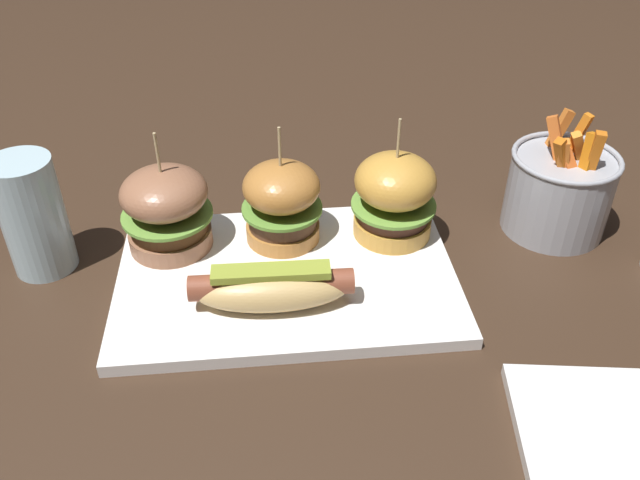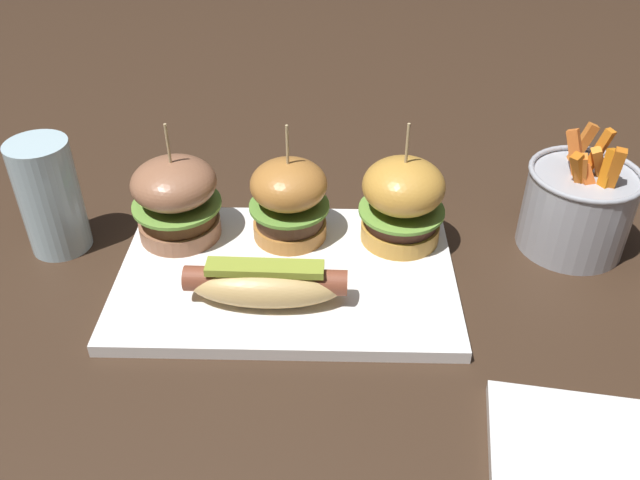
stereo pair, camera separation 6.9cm
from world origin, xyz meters
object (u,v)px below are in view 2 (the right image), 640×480
Objects in this scene: slider_left at (176,199)px; slider_center at (289,200)px; slider_right at (402,201)px; fries_bucket at (577,207)px; water_glass at (50,197)px; platter_main at (287,275)px; hot_dog at (266,283)px.

slider_left is 1.00× the size of slider_center.
slider_right reaches higher than slider_left.
fries_bucket is 1.12× the size of water_glass.
slider_left is at bearing 2.45° from water_glass.
platter_main is 0.33m from fries_bucket.
water_glass is (-0.26, 0.06, 0.06)m from platter_main.
fries_bucket is (0.20, 0.01, -0.01)m from slider_right.
slider_left is (-0.11, 0.11, 0.03)m from hot_dog.
slider_center is at bearing -178.53° from fries_bucket.
water_glass is at bearing 167.85° from platter_main.
fries_bucket is (0.32, 0.07, 0.04)m from platter_main.
slider_center reaches higher than water_glass.
water_glass reaches higher than platter_main.
slider_left is at bearing -178.75° from fries_bucket.
water_glass is (-0.14, -0.01, 0.00)m from slider_left.
slider_center is (0.00, 0.06, 0.06)m from platter_main.
slider_center is at bearing 1.61° from water_glass.
hot_dog is 0.27m from water_glass.
water_glass is (-0.39, -0.00, 0.00)m from slider_right.
platter_main is 0.15m from slider_left.
slider_left reaches higher than fries_bucket.
slider_right is (0.14, 0.11, 0.03)m from hot_dog.
hot_dog is at bearing -108.99° from platter_main.
water_glass is at bearing 156.73° from hot_dog.
hot_dog is at bearing -142.19° from slider_right.
slider_center is 0.93× the size of fries_bucket.
platter_main is 2.20× the size of hot_dog.
fries_bucket reaches higher than hot_dog.
water_glass reaches higher than hot_dog.
slider_right is (0.12, -0.00, 0.00)m from slider_center.
slider_right reaches higher than hot_dog.
slider_left and slider_center have the same top height.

